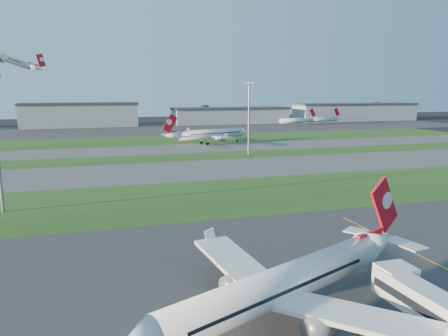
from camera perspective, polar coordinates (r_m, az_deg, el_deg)
name	(u,v)px	position (r m, az deg, el deg)	size (l,w,h in m)	color
ground	(448,293)	(57.72, 27.23, -14.35)	(700.00, 700.00, 0.00)	black
apron_near	(448,293)	(57.72, 27.23, -14.34)	(300.00, 70.00, 0.01)	#333335
grass_strip_a	(271,193)	(99.45, 6.11, -3.21)	(300.00, 34.00, 0.01)	#254617
taxiway_a	(227,168)	(129.84, 0.45, -0.01)	(300.00, 32.00, 0.01)	#515154
grass_strip_b	(206,156)	(153.58, -2.32, 1.56)	(300.00, 18.00, 0.01)	#254617
taxiway_b	(193,148)	(174.76, -4.13, 2.58)	(300.00, 26.00, 0.01)	#515154
grass_strip_c	(177,140)	(206.85, -6.15, 3.72)	(300.00, 40.00, 0.01)	#254617
apron_far	(158,129)	(265.77, -8.57, 5.07)	(400.00, 80.00, 0.01)	#333335
airliner_parked	(284,285)	(44.84, 7.83, -14.88)	(33.78, 28.72, 11.22)	white
airliner_taxiing	(211,134)	(188.12, -1.72, 4.43)	(37.70, 31.70, 12.07)	white
airliner_departing	(1,57)	(250.48, -27.08, 12.82)	(35.20, 29.79, 10.98)	white
mini_jet_near	(297,120)	(294.20, 9.51, 6.16)	(28.41, 7.99, 9.48)	white
mini_jet_far	(321,119)	(308.01, 12.60, 6.23)	(28.59, 6.38, 9.48)	white
light_mast_centre	(249,113)	(154.62, 3.26, 7.12)	(3.20, 0.70, 25.80)	gray
hangar_west	(80,115)	(292.54, -18.29, 6.63)	(71.40, 23.00, 15.20)	#9B9EA3
hangar_east	(230,115)	(306.97, 0.85, 6.90)	(81.60, 23.00, 11.20)	#9B9EA3
hangar_far_east	(355,112)	(350.40, 16.76, 7.03)	(96.90, 23.00, 13.20)	#9B9EA3
tree_mid_west	(120,116)	(304.07, -13.49, 6.63)	(9.90, 9.90, 10.80)	black
tree_mid_east	(205,113)	(316.23, -2.53, 7.20)	(11.55, 11.55, 12.60)	black
tree_east	(301,112)	(340.76, 9.97, 7.15)	(10.45, 10.45, 11.40)	black
tree_far_east	(376,109)	(380.57, 19.23, 7.24)	(12.65, 12.65, 13.80)	black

